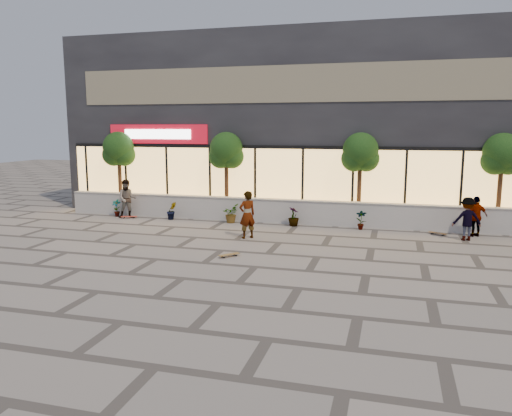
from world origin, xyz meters
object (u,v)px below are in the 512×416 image
(skater_right_near, at_px, (476,216))
(skateboard_right_near, at_px, (438,233))
(tree_east, at_px, (502,157))
(skater_left, at_px, (127,199))
(skater_right_far, at_px, (467,219))
(tree_midwest, at_px, (226,153))
(skateboard_left, at_px, (129,217))
(skateboard_center, at_px, (229,255))
(tree_mideast, at_px, (360,154))
(tree_west, at_px, (119,151))
(skater_center, at_px, (247,215))

(skater_right_near, relative_size, skateboard_right_near, 2.19)
(tree_east, height_order, skater_left, tree_east)
(skater_right_far, distance_m, skateboard_right_near, 1.36)
(tree_midwest, relative_size, skateboard_left, 5.21)
(skater_right_near, distance_m, skateboard_center, 9.77)
(tree_mideast, relative_size, skateboard_center, 5.82)
(tree_west, height_order, tree_east, same)
(skater_center, xyz_separation_m, skater_left, (-6.51, 2.62, -0.02))
(tree_midwest, xyz_separation_m, tree_mideast, (6.00, 0.00, 0.00))
(tree_east, xyz_separation_m, skater_left, (-15.83, -1.40, -2.10))
(skater_center, bearing_deg, skateboard_left, -64.50)
(tree_east, relative_size, skater_right_near, 2.53)
(skater_center, distance_m, skateboard_center, 2.90)
(tree_midwest, bearing_deg, skater_right_far, -12.20)
(skater_right_near, xyz_separation_m, skateboard_right_near, (-1.36, -0.10, -0.70))
(tree_east, bearing_deg, tree_mideast, 180.00)
(tree_east, height_order, skater_right_far, tree_east)
(skateboard_center, bearing_deg, skater_right_near, -15.10)
(skater_center, bearing_deg, skater_right_near, 154.41)
(skater_center, xyz_separation_m, skater_right_near, (8.32, 2.62, -0.12))
(skater_right_near, bearing_deg, skateboard_center, 7.41)
(tree_east, bearing_deg, skateboard_center, -143.33)
(skater_left, distance_m, skateboard_left, 0.82)
(tree_mideast, height_order, skateboard_left, tree_mideast)
(tree_midwest, bearing_deg, skateboard_center, -70.64)
(skateboard_left, bearing_deg, tree_midwest, 0.66)
(tree_mideast, bearing_deg, skateboard_right_near, -25.51)
(skater_left, height_order, skateboard_right_near, skater_left)
(tree_west, xyz_separation_m, skateboard_center, (7.88, -6.79, -2.91))
(tree_midwest, relative_size, skater_right_far, 2.45)
(tree_midwest, xyz_separation_m, tree_east, (11.50, 0.00, 0.00))
(skateboard_center, height_order, skateboard_left, same)
(tree_west, relative_size, skater_right_near, 2.53)
(skater_center, bearing_deg, skateboard_right_near, 156.81)
(tree_mideast, distance_m, skater_right_near, 5.21)
(tree_mideast, relative_size, tree_east, 1.00)
(tree_east, height_order, skateboard_left, tree_east)
(tree_midwest, xyz_separation_m, skateboard_center, (2.38, -6.79, -2.91))
(skateboard_center, height_order, skateboard_right_near, skateboard_center)
(tree_west, distance_m, skateboard_right_near, 15.01)
(skater_center, bearing_deg, tree_midwest, -104.57)
(tree_west, distance_m, tree_east, 17.00)
(tree_mideast, bearing_deg, skater_right_far, -28.14)
(tree_midwest, xyz_separation_m, skateboard_right_near, (9.14, -1.50, -2.91))
(tree_east, xyz_separation_m, skater_center, (-9.32, -4.02, -2.09))
(tree_midwest, relative_size, skateboard_center, 5.82)
(skater_right_near, xyz_separation_m, skater_right_far, (-0.43, -0.78, 0.03))
(tree_midwest, bearing_deg, skateboard_right_near, -9.32)
(tree_mideast, bearing_deg, skateboard_center, -118.04)
(skater_center, relative_size, skater_right_far, 1.12)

